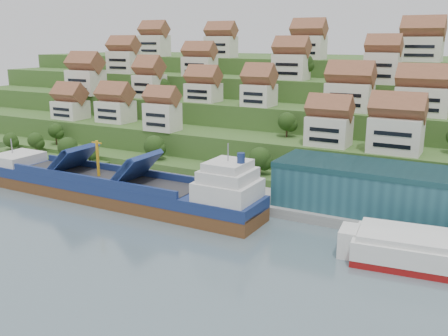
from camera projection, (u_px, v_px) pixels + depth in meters
The scene contains 10 objects.
ground at pixel (165, 211), 113.92m from camera, with size 300.00×300.00×0.00m, color slate.
quay at pixel (272, 202), 117.09m from camera, with size 180.00×14.00×2.20m, color gray.
pebble_beach at pixel (31, 167), 150.93m from camera, with size 45.00×20.00×1.00m, color gray.
hillside at pixel (314, 110), 199.17m from camera, with size 260.00×128.00×31.00m.
hillside_village at pixel (268, 80), 161.82m from camera, with size 152.65×62.69×28.64m.
hillside_trees at pixel (218, 114), 151.48m from camera, with size 145.01×62.83×30.34m.
warehouse at pixel (420, 195), 102.39m from camera, with size 60.00×15.00×10.00m, color #23535F.
flagpole at pixel (256, 182), 112.27m from camera, with size 1.28×0.16×8.00m.
beach_huts at pixel (22, 162), 150.40m from camera, with size 14.40×3.70×2.20m.
cargo_ship at pixel (119, 189), 119.53m from camera, with size 78.02×12.56×17.29m.
Camera 1 is at (63.58, -88.07, 38.20)m, focal length 40.00 mm.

